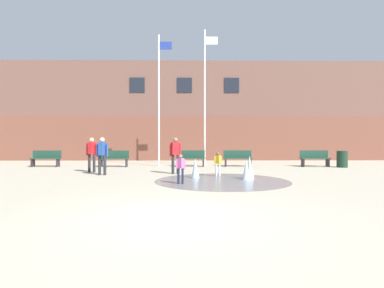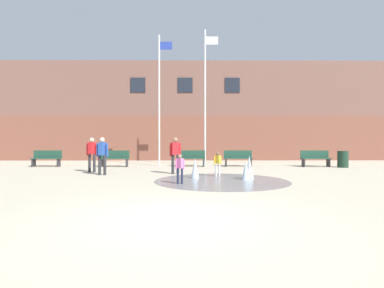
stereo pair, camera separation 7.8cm
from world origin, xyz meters
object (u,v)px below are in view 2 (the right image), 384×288
(child_with_pink_shirt, at_px, (218,162))
(park_bench_far_left, at_px, (47,158))
(adult_watching, at_px, (102,153))
(trash_can, at_px, (343,159))
(child_in_fountain, at_px, (180,167))
(park_bench_under_left_flagpole, at_px, (191,158))
(park_bench_far_right, at_px, (315,158))
(flagpole_right, at_px, (206,94))
(teen_by_trashcan, at_px, (92,152))
(park_bench_near_trashcan, at_px, (238,158))
(adult_in_red, at_px, (175,153))
(park_bench_left_of_flagpoles, at_px, (115,158))
(flagpole_left, at_px, (160,96))

(child_with_pink_shirt, bearing_deg, park_bench_far_left, 14.89)
(adult_watching, relative_size, trash_can, 1.77)
(child_in_fountain, bearing_deg, park_bench_under_left_flagpole, -49.85)
(park_bench_far_right, height_order, child_with_pink_shirt, child_with_pink_shirt)
(flagpole_right, bearing_deg, teen_by_trashcan, -146.94)
(trash_can, bearing_deg, flagpole_right, 171.74)
(park_bench_far_left, distance_m, teen_by_trashcan, 4.72)
(park_bench_under_left_flagpole, relative_size, park_bench_near_trashcan, 1.00)
(flagpole_right, bearing_deg, adult_watching, -134.60)
(park_bench_far_left, height_order, adult_in_red, adult_in_red)
(park_bench_under_left_flagpole, distance_m, adult_watching, 5.69)
(park_bench_left_of_flagpoles, height_order, child_with_pink_shirt, child_with_pink_shirt)
(child_with_pink_shirt, xyz_separation_m, teen_by_trashcan, (-5.64, 1.65, 0.35))
(park_bench_under_left_flagpole, relative_size, flagpole_left, 0.21)
(park_bench_near_trashcan, height_order, flagpole_left, flagpole_left)
(park_bench_under_left_flagpole, bearing_deg, child_with_pink_shirt, -77.39)
(park_bench_far_left, relative_size, trash_can, 1.78)
(park_bench_far_left, relative_size, adult_watching, 1.01)
(adult_watching, bearing_deg, flagpole_right, -30.96)
(flagpole_left, bearing_deg, adult_watching, -112.72)
(park_bench_under_left_flagpole, distance_m, teen_by_trashcan, 5.55)
(park_bench_far_right, distance_m, flagpole_right, 7.20)
(teen_by_trashcan, xyz_separation_m, trash_can, (12.86, 2.45, -0.48))
(park_bench_near_trashcan, relative_size, flagpole_right, 0.20)
(park_bench_far_left, distance_m, flagpole_right, 9.71)
(adult_watching, distance_m, adult_in_red, 3.09)
(adult_in_red, bearing_deg, teen_by_trashcan, 143.50)
(park_bench_near_trashcan, bearing_deg, park_bench_under_left_flagpole, -179.27)
(park_bench_far_left, bearing_deg, child_with_pink_shirt, -27.25)
(park_bench_far_left, xyz_separation_m, flagpole_left, (6.31, 0.45, 3.55))
(park_bench_far_left, relative_size, adult_in_red, 1.01)
(park_bench_under_left_flagpole, relative_size, child_with_pink_shirt, 1.62)
(child_with_pink_shirt, bearing_deg, trash_can, -108.27)
(adult_watching, distance_m, flagpole_left, 5.94)
(teen_by_trashcan, bearing_deg, child_with_pink_shirt, -90.10)
(park_bench_under_left_flagpole, height_order, teen_by_trashcan, teen_by_trashcan)
(child_in_fountain, bearing_deg, park_bench_near_trashcan, -70.46)
(park_bench_near_trashcan, xyz_separation_m, teen_by_trashcan, (-7.25, -3.13, 0.45))
(child_in_fountain, relative_size, flagpole_right, 0.13)
(teen_by_trashcan, distance_m, flagpole_right, 7.24)
(adult_in_red, height_order, child_with_pink_shirt, adult_in_red)
(adult_watching, distance_m, teen_by_trashcan, 1.40)
(park_bench_left_of_flagpoles, relative_size, teen_by_trashcan, 1.01)
(teen_by_trashcan, relative_size, trash_can, 1.77)
(child_in_fountain, bearing_deg, teen_by_trashcan, 1.30)
(park_bench_under_left_flagpole, relative_size, trash_can, 1.78)
(teen_by_trashcan, relative_size, flagpole_left, 0.21)
(park_bench_left_of_flagpoles, xyz_separation_m, park_bench_far_right, (11.26, -0.01, 0.00))
(park_bench_left_of_flagpoles, xyz_separation_m, trash_can, (12.56, -0.51, -0.03))
(park_bench_far_right, distance_m, trash_can, 1.39)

